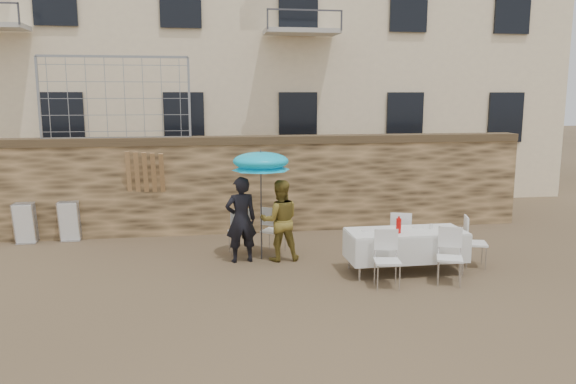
{
  "coord_description": "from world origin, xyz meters",
  "views": [
    {
      "loc": [
        -1.21,
        -7.93,
        3.19
      ],
      "look_at": [
        0.4,
        2.2,
        1.4
      ],
      "focal_mm": 35.0,
      "sensor_mm": 36.0,
      "label": 1
    }
  ],
  "objects": [
    {
      "name": "table_chair_front_left",
      "position": [
        1.83,
        0.67,
        0.48
      ],
      "size": [
        0.55,
        0.55,
        0.96
      ],
      "primitive_type": null,
      "rotation": [
        0.0,
        0.0,
        -0.16
      ],
      "color": "white",
      "rests_on": "ground"
    },
    {
      "name": "umbrella",
      "position": [
        -0.06,
        2.63,
        1.87
      ],
      "size": [
        1.12,
        1.12,
        1.99
      ],
      "color": "#3F3F44",
      "rests_on": "ground"
    },
    {
      "name": "chair_stack_left",
      "position": [
        -4.95,
        4.71,
        0.46
      ],
      "size": [
        0.46,
        0.4,
        0.92
      ],
      "primitive_type": null,
      "color": "white",
      "rests_on": "ground"
    },
    {
      "name": "couple_chair_left",
      "position": [
        -0.46,
        3.08,
        0.48
      ],
      "size": [
        0.52,
        0.52,
        0.96
      ],
      "primitive_type": null,
      "rotation": [
        0.0,
        0.0,
        3.24
      ],
      "color": "white",
      "rests_on": "ground"
    },
    {
      "name": "wood_planks",
      "position": [
        -2.45,
        4.78,
        1.0
      ],
      "size": [
        0.7,
        0.2,
        2.0
      ],
      "primitive_type": null,
      "color": "#A37749",
      "rests_on": "ground"
    },
    {
      "name": "table_chair_back",
      "position": [
        2.63,
        2.22,
        0.48
      ],
      "size": [
        0.62,
        0.62,
        0.96
      ],
      "primitive_type": null,
      "rotation": [
        0.0,
        0.0,
        2.77
      ],
      "color": "white",
      "rests_on": "ground"
    },
    {
      "name": "couple_chair_right",
      "position": [
        0.24,
        3.08,
        0.48
      ],
      "size": [
        0.67,
        0.67,
        0.96
      ],
      "primitive_type": null,
      "rotation": [
        0.0,
        0.0,
        2.55
      ],
      "color": "white",
      "rests_on": "ground"
    },
    {
      "name": "ground",
      "position": [
        0.0,
        0.0,
        0.0
      ],
      "size": [
        80.0,
        80.0,
        0.0
      ],
      "primitive_type": "plane",
      "color": "brown",
      "rests_on": "ground"
    },
    {
      "name": "chair_stack_right",
      "position": [
        -4.05,
        4.71,
        0.46
      ],
      "size": [
        0.46,
        0.32,
        0.92
      ],
      "primitive_type": null,
      "color": "white",
      "rests_on": "ground"
    },
    {
      "name": "stone_wall",
      "position": [
        0.0,
        5.0,
        1.1
      ],
      "size": [
        13.0,
        0.5,
        2.2
      ],
      "primitive_type": "cube",
      "color": "brown",
      "rests_on": "ground"
    },
    {
      "name": "chain_link_fence",
      "position": [
        -3.0,
        5.0,
        3.1
      ],
      "size": [
        3.2,
        0.06,
        1.8
      ],
      "primitive_type": null,
      "color": "gray",
      "rests_on": "stone_wall"
    },
    {
      "name": "banquet_table",
      "position": [
        2.43,
        1.42,
        0.73
      ],
      "size": [
        2.1,
        0.85,
        0.78
      ],
      "color": "silver",
      "rests_on": "ground"
    },
    {
      "name": "woman_dress",
      "position": [
        0.29,
        2.53,
        0.79
      ],
      "size": [
        0.77,
        0.6,
        1.58
      ],
      "primitive_type": "imported",
      "rotation": [
        0.0,
        0.0,
        3.14
      ],
      "color": "#A38832",
      "rests_on": "ground"
    },
    {
      "name": "table_chair_side",
      "position": [
        3.83,
        1.52,
        0.48
      ],
      "size": [
        0.6,
        0.6,
        0.96
      ],
      "primitive_type": null,
      "rotation": [
        0.0,
        0.0,
        1.27
      ],
      "color": "white",
      "rests_on": "ground"
    },
    {
      "name": "soda_bottle",
      "position": [
        2.23,
        1.27,
        0.91
      ],
      "size": [
        0.09,
        0.09,
        0.26
      ],
      "primitive_type": "cylinder",
      "color": "red",
      "rests_on": "banquet_table"
    },
    {
      "name": "man_suit",
      "position": [
        -0.46,
        2.53,
        0.83
      ],
      "size": [
        0.66,
        0.49,
        1.66
      ],
      "primitive_type": "imported",
      "rotation": [
        0.0,
        0.0,
        3.31
      ],
      "color": "black",
      "rests_on": "ground"
    },
    {
      "name": "table_chair_front_right",
      "position": [
        2.93,
        0.67,
        0.48
      ],
      "size": [
        0.63,
        0.63,
        0.96
      ],
      "primitive_type": null,
      "rotation": [
        0.0,
        0.0,
        -0.39
      ],
      "color": "white",
      "rests_on": "ground"
    }
  ]
}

